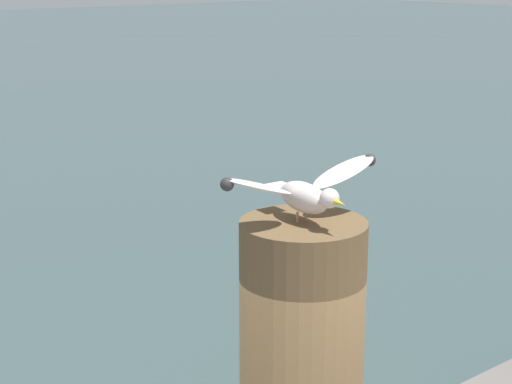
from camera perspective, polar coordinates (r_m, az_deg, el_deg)
The scene contains 3 objects.
mooring_post at distance 3.03m, azimuth 3.06°, elevation -12.43°, with size 0.43×0.43×1.15m, color brown.
seagull at distance 2.77m, azimuth 3.30°, elevation 0.13°, with size 0.63×0.39×0.20m.
channel_buoy at distance 7.59m, azimuth 3.10°, elevation -8.46°, with size 0.56×0.56×1.33m.
Camera 1 is at (-1.42, -2.25, 3.53)m, focal length 59.32 mm.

